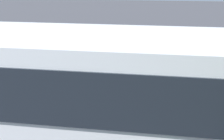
# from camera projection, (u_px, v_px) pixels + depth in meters

# --- Properties ---
(ground_plane) EXTENTS (80.00, 80.00, 0.00)m
(ground_plane) POSITION_uv_depth(u_px,v_px,m) (167.00, 99.00, 10.78)
(ground_plane) COLOR #38383D
(tour_bus) EXTENTS (11.05, 2.59, 3.25)m
(tour_bus) POSITION_uv_depth(u_px,v_px,m) (115.00, 110.00, 6.22)
(tour_bus) COLOR silver
(tour_bus) RESTS_ON ground_plane
(spectator_far_left) EXTENTS (0.57, 0.32, 1.76)m
(spectator_far_left) POSITION_uv_depth(u_px,v_px,m) (141.00, 91.00, 8.76)
(spectator_far_left) COLOR black
(spectator_far_left) RESTS_ON ground_plane
(spectator_left) EXTENTS (0.58, 0.37, 1.67)m
(spectator_left) POSITION_uv_depth(u_px,v_px,m) (113.00, 95.00, 8.62)
(spectator_left) COLOR black
(spectator_left) RESTS_ON ground_plane
(spectator_centre) EXTENTS (0.58, 0.35, 1.69)m
(spectator_centre) POSITION_uv_depth(u_px,v_px,m) (78.00, 93.00, 8.74)
(spectator_centre) COLOR black
(spectator_centre) RESTS_ON ground_plane
(parked_motorcycle_silver) EXTENTS (2.05, 0.58, 0.99)m
(parked_motorcycle_silver) POSITION_uv_depth(u_px,v_px,m) (201.00, 124.00, 8.05)
(parked_motorcycle_silver) COLOR black
(parked_motorcycle_silver) RESTS_ON ground_plane
(stunt_motorcycle) EXTENTS (2.00, 0.82, 1.23)m
(stunt_motorcycle) POSITION_uv_depth(u_px,v_px,m) (83.00, 63.00, 13.01)
(stunt_motorcycle) COLOR black
(stunt_motorcycle) RESTS_ON ground_plane
(traffic_cone) EXTENTS (0.34, 0.34, 0.63)m
(traffic_cone) POSITION_uv_depth(u_px,v_px,m) (148.00, 83.00, 11.48)
(traffic_cone) COLOR orange
(traffic_cone) RESTS_ON ground_plane
(bay_line_b) EXTENTS (0.19, 3.95, 0.01)m
(bay_line_b) POSITION_uv_depth(u_px,v_px,m) (188.00, 87.00, 11.93)
(bay_line_b) COLOR white
(bay_line_b) RESTS_ON ground_plane
(bay_line_c) EXTENTS (0.21, 4.98, 0.01)m
(bay_line_c) POSITION_uv_depth(u_px,v_px,m) (122.00, 83.00, 12.33)
(bay_line_c) COLOR white
(bay_line_c) RESTS_ON ground_plane
(bay_line_d) EXTENTS (0.21, 4.93, 0.01)m
(bay_line_d) POSITION_uv_depth(u_px,v_px,m) (59.00, 80.00, 12.73)
(bay_line_d) COLOR white
(bay_line_d) RESTS_ON ground_plane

